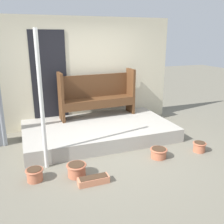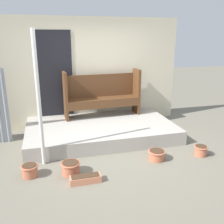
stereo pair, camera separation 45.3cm
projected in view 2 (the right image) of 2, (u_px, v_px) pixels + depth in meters
The scene contains 10 objects.
ground_plane at pixel (111, 154), 4.76m from camera, with size 24.00×24.00×0.00m, color #706B5B.
porch_slab at pixel (101, 130), 5.57m from camera, with size 3.20×1.84×0.29m.
house_wall at pixel (90, 73), 6.10m from camera, with size 4.40×0.08×2.60m.
support_post at pixel (39, 101), 4.07m from camera, with size 0.07×0.07×2.28m.
bench at pixel (102, 93), 5.99m from camera, with size 1.83×0.48×1.11m.
flower_pot_left at pixel (30, 170), 3.98m from camera, with size 0.28×0.28×0.20m.
flower_pot_middle at pixel (71, 167), 4.05m from camera, with size 0.32×0.32×0.21m.
flower_pot_right at pixel (157, 155), 4.52m from camera, with size 0.32×0.32×0.18m.
flower_pot_far_right at pixel (201, 150), 4.69m from camera, with size 0.26×0.26×0.19m.
planter_box_rect at pixel (85, 179), 3.83m from camera, with size 0.48×0.16×0.12m.
Camera 2 is at (-1.10, -4.18, 2.16)m, focal length 40.00 mm.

